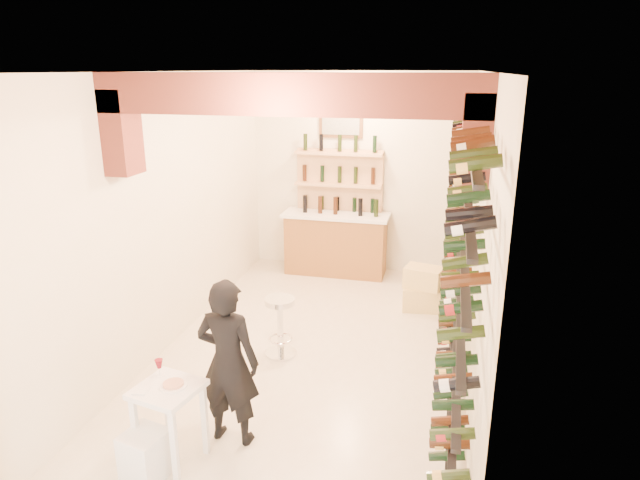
# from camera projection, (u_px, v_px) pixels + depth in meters

# --- Properties ---
(ground) EXTENTS (6.00, 6.00, 0.00)m
(ground) POSITION_uv_depth(u_px,v_px,m) (314.00, 351.00, 6.59)
(ground) COLOR beige
(ground) RESTS_ON ground
(room_shell) EXTENTS (3.52, 6.02, 3.21)m
(room_shell) POSITION_uv_depth(u_px,v_px,m) (307.00, 168.00, 5.67)
(room_shell) COLOR white
(room_shell) RESTS_ON ground
(wine_rack) EXTENTS (0.32, 5.70, 2.56)m
(wine_rack) POSITION_uv_depth(u_px,v_px,m) (455.00, 236.00, 5.78)
(wine_rack) COLOR black
(wine_rack) RESTS_ON ground
(back_counter) EXTENTS (1.70, 0.62, 1.29)m
(back_counter) POSITION_uv_depth(u_px,v_px,m) (336.00, 242.00, 8.95)
(back_counter) COLOR #95602E
(back_counter) RESTS_ON ground
(back_shelving) EXTENTS (1.40, 0.31, 2.73)m
(back_shelving) POSITION_uv_depth(u_px,v_px,m) (339.00, 201.00, 8.99)
(back_shelving) COLOR tan
(back_shelving) RESTS_ON ground
(tasting_table) EXTENTS (0.59, 0.59, 0.87)m
(tasting_table) POSITION_uv_depth(u_px,v_px,m) (168.00, 400.00, 4.58)
(tasting_table) COLOR white
(tasting_table) RESTS_ON ground
(white_stool) EXTENTS (0.39, 0.39, 0.41)m
(white_stool) POSITION_uv_depth(u_px,v_px,m) (146.00, 455.00, 4.51)
(white_stool) COLOR white
(white_stool) RESTS_ON ground
(person) EXTENTS (0.58, 0.39, 1.55)m
(person) POSITION_uv_depth(u_px,v_px,m) (228.00, 362.00, 4.81)
(person) COLOR black
(person) RESTS_ON ground
(chrome_barstool) EXTENTS (0.37, 0.37, 0.71)m
(chrome_barstool) POSITION_uv_depth(u_px,v_px,m) (280.00, 322.00, 6.38)
(chrome_barstool) COLOR silver
(chrome_barstool) RESTS_ON ground
(crate_lower) EXTENTS (0.58, 0.43, 0.33)m
(crate_lower) POSITION_uv_depth(u_px,v_px,m) (422.00, 298.00, 7.70)
(crate_lower) COLOR #DFC77A
(crate_lower) RESTS_ON ground
(crate_upper) EXTENTS (0.56, 0.45, 0.29)m
(crate_upper) POSITION_uv_depth(u_px,v_px,m) (423.00, 277.00, 7.60)
(crate_upper) COLOR #DFC77A
(crate_upper) RESTS_ON crate_lower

